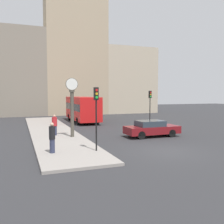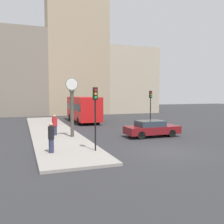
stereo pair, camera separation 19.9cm
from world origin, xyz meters
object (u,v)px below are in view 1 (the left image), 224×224
Objects in this scene: traffic_light_far at (150,101)px; pedestrian_red_top at (55,125)px; pedestrian_black_jacket at (52,138)px; street_clock at (72,107)px; sedan_car at (151,128)px; bus_distant at (82,108)px; traffic_light_near at (96,106)px.

traffic_light_far is 2.30× the size of pedestrian_red_top.
pedestrian_black_jacket is (-10.95, -8.17, -1.74)m from traffic_light_far.
pedestrian_black_jacket is (-0.97, -6.24, 0.05)m from pedestrian_red_top.
street_clock reaches higher than pedestrian_black_jacket.
sedan_car is 6.78m from street_clock.
bus_distant reaches higher than sedan_car.
traffic_light_near is at bearing -146.57° from sedan_car.
traffic_light_near is at bearing -86.14° from street_clock.
pedestrian_black_jacket is (-5.77, -16.20, -0.76)m from bus_distant.
sedan_car is 1.17× the size of traffic_light_far.
traffic_light_near is 3.16m from pedestrian_black_jacket.
pedestrian_black_jacket is at bearing -143.28° from traffic_light_far.
pedestrian_red_top reaches higher than sedan_car.
bus_distant is 11.82m from street_clock.
street_clock is at bearing 93.86° from traffic_light_near.
traffic_light_near reaches higher than pedestrian_red_top.
bus_distant is at bearing 72.30° from street_clock.
bus_distant is at bearing 78.98° from traffic_light_near.
bus_distant is at bearing 64.25° from pedestrian_red_top.
pedestrian_red_top is (-1.22, 1.28, -1.58)m from street_clock.
street_clock is 2.64× the size of pedestrian_black_jacket.
pedestrian_red_top is at bearing 160.79° from sedan_car.
pedestrian_red_top is (-1.58, 6.61, -1.89)m from traffic_light_near.
bus_distant is at bearing 122.81° from traffic_light_far.
bus_distant is 2.18× the size of traffic_light_far.
bus_distant is 2.23× the size of traffic_light_near.
traffic_light_far is at bearing 10.92° from pedestrian_red_top.
sedan_car is 7.52m from traffic_light_near.
street_clock is (-8.76, -3.20, -0.21)m from traffic_light_far.
street_clock reaches higher than sedan_car.
sedan_car is 1.19× the size of traffic_light_near.
sedan_car is at bearing 33.43° from traffic_light_near.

